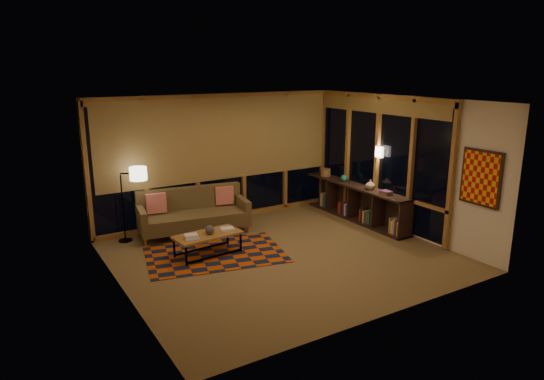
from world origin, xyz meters
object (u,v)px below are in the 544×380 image
coffee_table (208,244)px  floor_lamp (123,204)px  bookshelf (354,202)px  sofa (194,213)px

coffee_table → floor_lamp: floor_lamp is taller
coffee_table → floor_lamp: bearing=120.4°
coffee_table → floor_lamp: (-1.06, 1.47, 0.53)m
coffee_table → bookshelf: 3.60m
sofa → floor_lamp: bearing=176.2°
floor_lamp → bookshelf: bearing=17.9°
sofa → coffee_table: (-0.23, -1.19, -0.24)m
sofa → bookshelf: 3.48m
coffee_table → bookshelf: size_ratio=0.39×
sofa → floor_lamp: floor_lamp is taller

